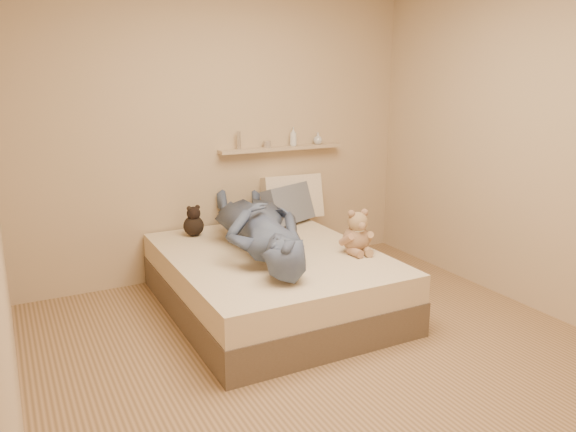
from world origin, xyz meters
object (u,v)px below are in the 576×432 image
game_console (290,256)px  person (258,226)px  dark_plush (194,223)px  wall_shelf (282,148)px  pillow_grey (288,205)px  teddy_bear (357,235)px  bed (271,280)px  pillow_cream (292,197)px

game_console → person: bearing=82.8°
dark_plush → game_console: bearing=-79.9°
person → wall_shelf: (0.61, 0.82, 0.45)m
pillow_grey → wall_shelf: (0.04, 0.22, 0.48)m
teddy_bear → person: size_ratio=0.20×
game_console → wall_shelf: bearing=65.0°
pillow_grey → game_console: bearing=-117.1°
bed → teddy_bear: teddy_bear is taller
wall_shelf → game_console: bearing=-115.0°
game_console → pillow_cream: size_ratio=0.37×
pillow_grey → person: size_ratio=0.30×
pillow_grey → pillow_cream: bearing=50.9°
dark_plush → person: size_ratio=0.16×
pillow_cream → wall_shelf: 0.46m
bed → pillow_grey: size_ratio=3.80×
dark_plush → pillow_grey: (0.88, -0.01, 0.06)m
teddy_bear → person: person is taller
teddy_bear → pillow_cream: 1.14m
teddy_bear → dark_plush: teddy_bear is taller
teddy_bear → pillow_cream: bearing=87.7°
bed → teddy_bear: size_ratio=5.57×
teddy_bear → person: (-0.64, 0.39, 0.06)m
bed → person: size_ratio=1.14×
bed → pillow_grey: 0.94m
teddy_bear → pillow_grey: (-0.07, 1.00, 0.03)m
wall_shelf → pillow_grey: bearing=-101.6°
wall_shelf → person: bearing=-126.7°
pillow_cream → teddy_bear: bearing=-92.3°
bed → pillow_cream: 1.12m
bed → dark_plush: 0.86m
teddy_bear → pillow_cream: pillow_cream is taller
dark_plush → wall_shelf: (0.93, 0.21, 0.54)m
game_console → teddy_bear: teddy_bear is taller
wall_shelf → dark_plush: bearing=-167.1°
teddy_bear → wall_shelf: wall_shelf is taller
pillow_cream → pillow_grey: size_ratio=1.10×
game_console → dark_plush: size_ratio=0.78×
pillow_grey → dark_plush: bearing=179.6°
pillow_cream → dark_plush: bearing=-172.4°
dark_plush → person: person is taller
dark_plush → wall_shelf: wall_shelf is taller
game_console → teddy_bear: (0.72, 0.28, -0.03)m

